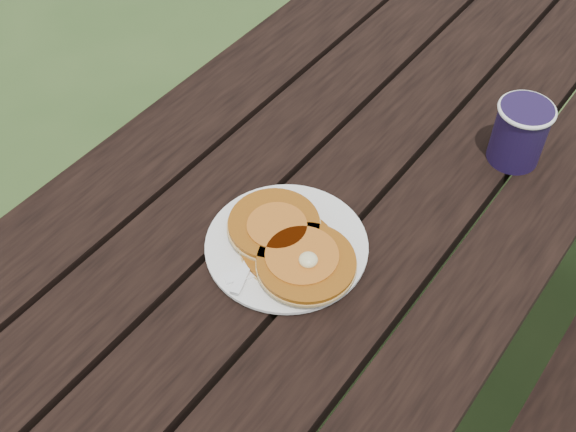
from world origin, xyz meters
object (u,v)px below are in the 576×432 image
Objects in this scene: coffee_cup at (520,130)px; picnic_table at (362,267)px; plate at (287,246)px; pancake_stack at (291,246)px.

picnic_table is at bearing -154.05° from coffee_cup.
pancake_stack reaches higher than plate.
pancake_stack reaches higher than picnic_table.
coffee_cup is (0.18, 0.41, 0.04)m from pancake_stack.
pancake_stack is (0.01, -0.01, 0.02)m from plate.
coffee_cup is at bearing 64.00° from plate.
picnic_table is at bearing 93.14° from plate.
plate is 0.03m from pancake_stack.
plate reaches higher than picnic_table.
picnic_table is 15.67× the size of coffee_cup.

